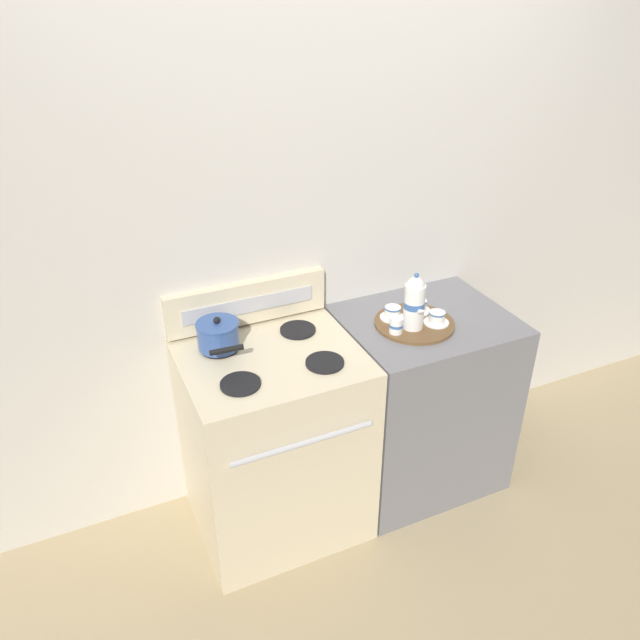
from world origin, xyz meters
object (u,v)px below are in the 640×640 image
object	(u,v)px
saucepan	(218,335)
creamer_jug	(396,325)
teapot	(415,302)
teacup_left	(419,306)
stove	(275,442)
teacup_right	(393,313)
teacup_front	(437,318)
serving_tray	(414,323)

from	to	relation	value
saucepan	creamer_jug	distance (m)	0.73
teapot	teacup_left	bearing A→B (deg)	48.58
saucepan	creamer_jug	xyz separation A→B (m)	(0.71, -0.20, -0.02)
teapot	creamer_jug	bearing A→B (deg)	-174.85
stove	teacup_right	bearing A→B (deg)	4.78
teacup_left	saucepan	bearing A→B (deg)	175.00
teacup_right	creamer_jug	size ratio (longest dim) A/B	1.56
teacup_left	teacup_front	xyz separation A→B (m)	(0.01, -0.12, 0.00)
stove	teacup_front	size ratio (longest dim) A/B	8.28
saucepan	stove	bearing A→B (deg)	-37.87
serving_tray	teacup_right	size ratio (longest dim) A/B	3.17
teacup_right	saucepan	bearing A→B (deg)	173.54
stove	serving_tray	world-z (taller)	serving_tray
teacup_left	creamer_jug	size ratio (longest dim) A/B	1.56
teacup_right	creamer_jug	world-z (taller)	creamer_jug
teacup_left	teacup_front	size ratio (longest dim) A/B	1.00
teacup_left	teacup_front	bearing A→B (deg)	-83.96
saucepan	creamer_jug	bearing A→B (deg)	-15.61
teacup_left	teacup_front	distance (m)	0.13
saucepan	serving_tray	bearing A→B (deg)	-10.67
serving_tray	teapot	distance (m)	0.13
creamer_jug	teacup_left	bearing A→B (deg)	32.70
saucepan	teacup_left	distance (m)	0.90
teapot	teacup_front	xyz separation A→B (m)	(0.11, -0.01, -0.09)
serving_tray	teacup_left	xyz separation A→B (m)	(0.07, 0.08, 0.03)
serving_tray	teapot	xyz separation A→B (m)	(-0.03, -0.03, 0.13)
teapot	creamer_jug	xyz separation A→B (m)	(-0.09, -0.01, -0.08)
saucepan	teacup_front	bearing A→B (deg)	-12.61
saucepan	teacup_front	xyz separation A→B (m)	(0.91, -0.20, -0.03)
teacup_front	creamer_jug	xyz separation A→B (m)	(-0.20, 0.01, 0.01)
stove	teapot	xyz separation A→B (m)	(0.62, -0.06, 0.58)
serving_tray	teacup_front	distance (m)	0.10
serving_tray	teacup_left	world-z (taller)	teacup_left
serving_tray	teacup_front	bearing A→B (deg)	-30.44
stove	saucepan	bearing A→B (deg)	142.13
serving_tray	teacup_front	size ratio (longest dim) A/B	3.17
saucepan	teapot	bearing A→B (deg)	-13.42
stove	teacup_front	world-z (taller)	teacup_front
teapot	teacup_right	bearing A→B (deg)	110.36
saucepan	teacup_front	world-z (taller)	saucepan
teacup_right	teacup_front	world-z (taller)	same
creamer_jug	serving_tray	bearing A→B (deg)	19.44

